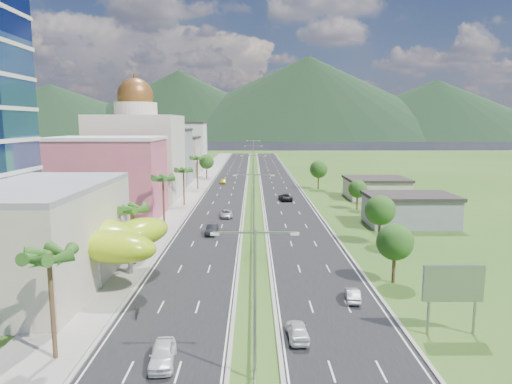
{
  "coord_description": "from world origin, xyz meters",
  "views": [
    {
      "loc": [
        -0.13,
        -55.21,
        18.16
      ],
      "look_at": [
        0.36,
        18.51,
        7.0
      ],
      "focal_mm": 32.0,
      "sensor_mm": 36.0,
      "label": 1
    }
  ],
  "objects": [
    {
      "name": "car_silver_mid_left",
      "position": [
        -5.33,
        31.76,
        0.74
      ],
      "size": [
        2.73,
        5.22,
        1.4
      ],
      "primitive_type": "imported",
      "rotation": [
        0.0,
        0.0,
        0.08
      ],
      "color": "#9B9DA2",
      "rests_on": "road_left"
    },
    {
      "name": "palm_tree_a",
      "position": [
        -15.5,
        -22.0,
        8.02
      ],
      "size": [
        3.6,
        3.6,
        9.1
      ],
      "color": "#47301C",
      "rests_on": "ground"
    },
    {
      "name": "streetlight_median_e",
      "position": [
        0.0,
        140.0,
        6.75
      ],
      "size": [
        6.04,
        0.25,
        11.0
      ],
      "color": "gray",
      "rests_on": "ground"
    },
    {
      "name": "motorcycle",
      "position": [
        -11.1,
        -14.19,
        0.64
      ],
      "size": [
        0.79,
        1.93,
        1.2
      ],
      "primitive_type": "imported",
      "rotation": [
        0.0,
        0.0,
        0.12
      ],
      "color": "black",
      "rests_on": "road_left"
    },
    {
      "name": "mountain_ridge",
      "position": [
        60.0,
        450.0,
        0.0
      ],
      "size": [
        860.0,
        140.0,
        90.0
      ],
      "primitive_type": null,
      "color": "black",
      "rests_on": "ground"
    },
    {
      "name": "leafy_tree_lfar",
      "position": [
        -15.5,
        95.0,
        5.58
      ],
      "size": [
        4.9,
        4.9,
        8.05
      ],
      "color": "#47301C",
      "rests_on": "ground"
    },
    {
      "name": "lime_canopy",
      "position": [
        -20.0,
        -4.0,
        4.99
      ],
      "size": [
        18.0,
        15.0,
        7.4
      ],
      "color": "#98BC12",
      "rests_on": "ground"
    },
    {
      "name": "palm_tree_b",
      "position": [
        -15.5,
        2.0,
        7.06
      ],
      "size": [
        3.6,
        3.6,
        8.1
      ],
      "color": "#47301C",
      "rests_on": "ground"
    },
    {
      "name": "domed_building",
      "position": [
        -28.0,
        55.0,
        11.35
      ],
      "size": [
        20.0,
        20.0,
        28.7
      ],
      "color": "beige",
      "rests_on": "ground"
    },
    {
      "name": "billboard",
      "position": [
        17.0,
        -18.0,
        4.42
      ],
      "size": [
        5.2,
        0.35,
        6.2
      ],
      "color": "gray",
      "rests_on": "ground"
    },
    {
      "name": "pink_shophouse",
      "position": [
        -28.0,
        32.0,
        7.5
      ],
      "size": [
        20.0,
        15.0,
        15.0
      ],
      "primitive_type": "cube",
      "color": "#C14F64",
      "rests_on": "ground"
    },
    {
      "name": "streetlight_median_c",
      "position": [
        0.0,
        50.0,
        6.75
      ],
      "size": [
        6.04,
        0.25,
        11.0
      ],
      "color": "gray",
      "rests_on": "ground"
    },
    {
      "name": "midrise_white",
      "position": [
        -27.0,
        125.0,
        9.0
      ],
      "size": [
        16.0,
        15.0,
        18.0
      ],
      "primitive_type": "cube",
      "color": "silver",
      "rests_on": "ground"
    },
    {
      "name": "sidewalk_left",
      "position": [
        -17.0,
        90.0,
        0.06
      ],
      "size": [
        7.0,
        260.0,
        0.12
      ],
      "primitive_type": "cube",
      "color": "gray",
      "rests_on": "ground"
    },
    {
      "name": "palm_tree_e",
      "position": [
        -15.5,
        70.0,
        8.31
      ],
      "size": [
        3.6,
        3.6,
        9.4
      ],
      "color": "#47301C",
      "rests_on": "ground"
    },
    {
      "name": "shed_far",
      "position": [
        30.0,
        55.0,
        2.2
      ],
      "size": [
        14.0,
        12.0,
        4.4
      ],
      "primitive_type": "cube",
      "color": "#ADA18E",
      "rests_on": "ground"
    },
    {
      "name": "midrise_beige",
      "position": [
        -27.0,
        102.0,
        6.5
      ],
      "size": [
        16.0,
        15.0,
        13.0
      ],
      "primitive_type": "cube",
      "color": "#ADA18E",
      "rests_on": "ground"
    },
    {
      "name": "car_silver_right",
      "position": [
        10.12,
        -10.44,
        0.67
      ],
      "size": [
        1.76,
        3.98,
        1.27
      ],
      "primitive_type": "imported",
      "rotation": [
        0.0,
        0.0,
        3.03
      ],
      "color": "#A3A4AA",
      "rests_on": "road_right"
    },
    {
      "name": "road_left",
      "position": [
        -7.5,
        90.0,
        0.02
      ],
      "size": [
        11.0,
        260.0,
        0.04
      ],
      "primitive_type": "cube",
      "color": "black",
      "rests_on": "ground"
    },
    {
      "name": "palm_tree_d",
      "position": [
        -15.5,
        45.0,
        7.54
      ],
      "size": [
        3.6,
        3.6,
        8.6
      ],
      "color": "#47301C",
      "rests_on": "ground"
    },
    {
      "name": "ground",
      "position": [
        0.0,
        0.0,
        0.0
      ],
      "size": [
        500.0,
        500.0,
        0.0
      ],
      "primitive_type": "plane",
      "color": "#2D5119",
      "rests_on": "ground"
    },
    {
      "name": "road_right",
      "position": [
        7.5,
        90.0,
        0.02
      ],
      "size": [
        11.0,
        260.0,
        0.04
      ],
      "primitive_type": "cube",
      "color": "black",
      "rests_on": "ground"
    },
    {
      "name": "leafy_tree_rb",
      "position": [
        19.0,
        12.0,
        5.18
      ],
      "size": [
        4.55,
        4.55,
        7.47
      ],
      "color": "#47301C",
      "rests_on": "ground"
    },
    {
      "name": "median_guardrail",
      "position": [
        0.0,
        71.99,
        0.62
      ],
      "size": [
        0.1,
        216.06,
        0.76
      ],
      "color": "gray",
      "rests_on": "ground"
    },
    {
      "name": "car_dark_far_right",
      "position": [
        7.52,
        51.16,
        0.84
      ],
      "size": [
        3.26,
        6.0,
        1.6
      ],
      "primitive_type": "imported",
      "rotation": [
        0.0,
        0.0,
        3.25
      ],
      "color": "black",
      "rests_on": "road_right"
    },
    {
      "name": "leafy_tree_rc",
      "position": [
        22.0,
        40.0,
        4.37
      ],
      "size": [
        3.85,
        3.85,
        6.33
      ],
      "color": "#47301C",
      "rests_on": "ground"
    },
    {
      "name": "shed_near",
      "position": [
        28.0,
        25.0,
        2.5
      ],
      "size": [
        15.0,
        10.0,
        5.0
      ],
      "primitive_type": "cube",
      "color": "gray",
      "rests_on": "ground"
    },
    {
      "name": "palm_tree_c",
      "position": [
        -15.5,
        22.0,
        8.5
      ],
      "size": [
        3.6,
        3.6,
        9.6
      ],
      "color": "#47301C",
      "rests_on": "ground"
    },
    {
      "name": "car_white_near_left",
      "position": [
        -7.0,
        -22.89,
        0.83
      ],
      "size": [
        2.25,
        4.77,
        1.58
      ],
      "primitive_type": "imported",
      "rotation": [
        0.0,
        0.0,
        0.09
      ],
      "color": "white",
      "rests_on": "road_left"
    },
    {
      "name": "car_dark_left",
      "position": [
        -6.93,
        18.04,
        0.82
      ],
      "size": [
        1.91,
        4.81,
        1.56
      ],
      "primitive_type": "imported",
      "rotation": [
        0.0,
        0.0,
        -0.06
      ],
      "color": "black",
      "rests_on": "road_left"
    },
    {
      "name": "streetlight_median_a",
      "position": [
        0.0,
        -25.0,
        6.75
      ],
      "size": [
        6.04,
        0.25,
        11.0
      ],
      "color": "gray",
      "rests_on": "ground"
    },
    {
      "name": "car_white_near_right",
      "position": [
        3.64,
        -18.83,
        0.77
      ],
      "size": [
        1.89,
        4.33,
        1.45
      ],
      "primitive_type": "imported",
      "rotation": [
        0.0,
        0.0,
        3.18
      ],
      "color": "silver",
      "rests_on": "road_right"
    },
    {
      "name": "leafy_tree_ra",
      "position": [
        16.0,
        -5.0,
        4.78
      ],
      "size": [
        4.2,
        4.2,
        6.9
      ],
      "color": "#47301C",
      "rests_on": "ground"
    },
    {
      "name": "car_yellow_far_left",
      "position": [
        -9.13,
        81.46,
        0.67
      ],
      "size": [
        2.02,
        4.44,
        1.26
      ],
      "primitive_type": "imported",
      "rotation": [
        0.0,
        0.0,
        0.06
      ],
      "color": "gold",
      "rests_on": "road_left"
    },
    {
      "name": "streetlight_median_d",
      "position": [
        0.0,
        95.0,
        6.75
      ],
      "size": [
        6.04,
        0.25,
        11.0
      ],
      "color": "gray",
      "rests_on": "ground"
    },
    {
      "name": "leafy_tree_rd",
      "position": [
        18.0,
        70.0,
        5.58
      ],
      "size": [
        4.9,
        4.9,
        8.05
      ],
      "color": "#47301C",
      "rests_on": "ground"
    },
    {
      "name": "streetlight_median_b",
      "position": [
        0.0,
        10.0,
        6.75
      ],
      "size": [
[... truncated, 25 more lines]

